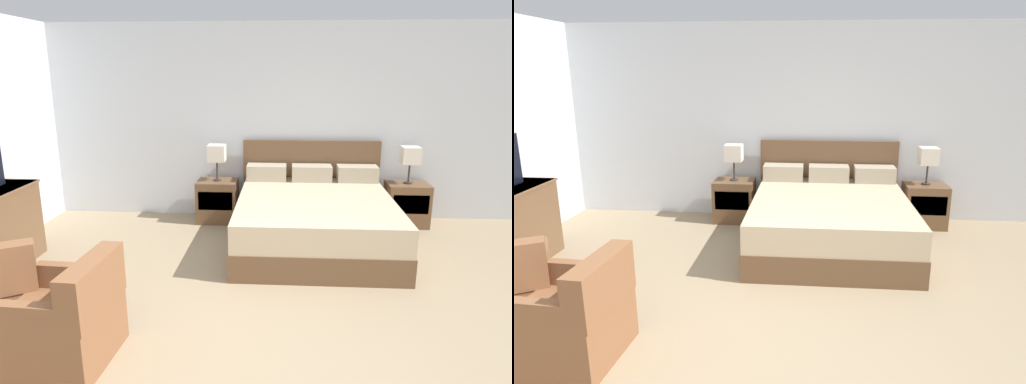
{
  "view_description": "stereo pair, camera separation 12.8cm",
  "coord_description": "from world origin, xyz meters",
  "views": [
    {
      "loc": [
        0.3,
        -2.55,
        1.94
      ],
      "look_at": [
        0.01,
        1.94,
        0.75
      ],
      "focal_mm": 32.0,
      "sensor_mm": 36.0,
      "label": 1
    },
    {
      "loc": [
        0.43,
        -2.54,
        1.94
      ],
      "look_at": [
        0.01,
        1.94,
        0.75
      ],
      "focal_mm": 32.0,
      "sensor_mm": 36.0,
      "label": 2
    }
  ],
  "objects": [
    {
      "name": "bed",
      "position": [
        0.65,
        2.49,
        0.31
      ],
      "size": [
        1.81,
        2.13,
        1.06
      ],
      "color": "brown",
      "rests_on": "ground"
    },
    {
      "name": "ground_plane",
      "position": [
        0.0,
        0.0,
        0.0
      ],
      "size": [
        10.6,
        10.6,
        0.0
      ],
      "primitive_type": "plane",
      "color": "#998466"
    },
    {
      "name": "armchair_companion",
      "position": [
        -1.18,
        0.13,
        0.28
      ],
      "size": [
        0.73,
        0.72,
        0.76
      ],
      "color": "brown",
      "rests_on": "ground"
    },
    {
      "name": "table_lamp_left",
      "position": [
        -0.59,
        3.25,
        0.91
      ],
      "size": [
        0.22,
        0.22,
        0.47
      ],
      "color": "#332D28",
      "rests_on": "nightstand_left"
    },
    {
      "name": "table_lamp_right",
      "position": [
        1.88,
        3.25,
        0.91
      ],
      "size": [
        0.22,
        0.22,
        0.47
      ],
      "color": "#332D28",
      "rests_on": "nightstand_right"
    },
    {
      "name": "nightstand_left",
      "position": [
        -0.59,
        3.25,
        0.28
      ],
      "size": [
        0.52,
        0.45,
        0.55
      ],
      "color": "brown",
      "rests_on": "ground"
    },
    {
      "name": "nightstand_right",
      "position": [
        1.88,
        3.25,
        0.28
      ],
      "size": [
        0.52,
        0.45,
        0.55
      ],
      "color": "brown",
      "rests_on": "ground"
    },
    {
      "name": "wall_back",
      "position": [
        0.0,
        3.56,
        1.28
      ],
      "size": [
        6.92,
        0.06,
        2.56
      ],
      "primitive_type": "cube",
      "color": "silver",
      "rests_on": "ground"
    }
  ]
}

